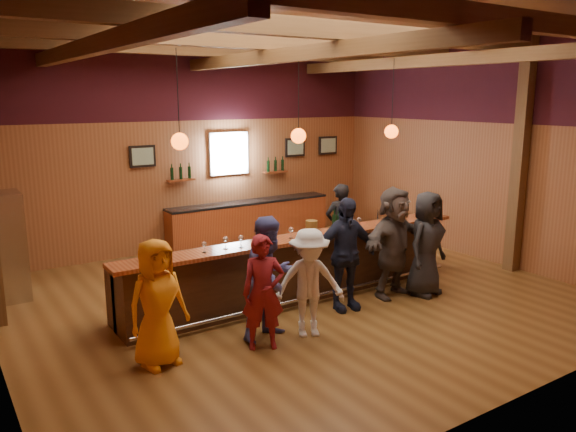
% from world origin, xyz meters
% --- Properties ---
extents(room, '(9.04, 9.00, 4.52)m').
position_xyz_m(room, '(0.00, 0.06, 3.21)').
color(room, brown).
rests_on(room, ground).
extents(bar_counter, '(6.30, 1.07, 1.11)m').
position_xyz_m(bar_counter, '(0.02, 0.15, 0.52)').
color(bar_counter, black).
rests_on(bar_counter, ground).
extents(back_bar_cabinet, '(4.00, 0.52, 0.95)m').
position_xyz_m(back_bar_cabinet, '(1.20, 3.72, 0.48)').
color(back_bar_cabinet, maroon).
rests_on(back_bar_cabinet, ground).
extents(window, '(0.95, 0.09, 0.95)m').
position_xyz_m(window, '(0.80, 3.95, 2.05)').
color(window, silver).
rests_on(window, room).
extents(framed_pictures, '(5.35, 0.05, 0.45)m').
position_xyz_m(framed_pictures, '(1.67, 3.94, 2.10)').
color(framed_pictures, black).
rests_on(framed_pictures, room).
extents(wine_shelves, '(3.00, 0.18, 0.30)m').
position_xyz_m(wine_shelves, '(0.80, 3.88, 1.62)').
color(wine_shelves, maroon).
rests_on(wine_shelves, room).
extents(pendant_lights, '(4.24, 0.24, 1.37)m').
position_xyz_m(pendant_lights, '(0.00, 0.00, 2.71)').
color(pendant_lights, black).
rests_on(pendant_lights, room).
extents(stainless_fridge, '(0.70, 0.70, 1.80)m').
position_xyz_m(stainless_fridge, '(-4.10, 2.60, 0.90)').
color(stainless_fridge, silver).
rests_on(stainless_fridge, ground).
extents(customer_orange, '(0.87, 0.65, 1.63)m').
position_xyz_m(customer_orange, '(-2.80, -1.01, 0.81)').
color(customer_orange, orange).
rests_on(customer_orange, ground).
extents(customer_redvest, '(0.67, 0.57, 1.56)m').
position_xyz_m(customer_redvest, '(-1.46, -1.32, 0.78)').
color(customer_redvest, maroon).
rests_on(customer_redvest, ground).
extents(customer_denim, '(0.98, 0.84, 1.74)m').
position_xyz_m(customer_denim, '(-1.21, -1.09, 0.87)').
color(customer_denim, '#4A5094').
rests_on(customer_denim, ground).
extents(customer_white, '(1.14, 0.92, 1.55)m').
position_xyz_m(customer_white, '(-0.72, -1.33, 0.77)').
color(customer_white, silver).
rests_on(customer_white, ground).
extents(customer_navy, '(1.11, 0.59, 1.80)m').
position_xyz_m(customer_navy, '(0.33, -0.82, 0.90)').
color(customer_navy, '#1B1F36').
rests_on(customer_navy, ground).
extents(customer_brown, '(1.80, 0.80, 1.87)m').
position_xyz_m(customer_brown, '(1.41, -0.78, 0.93)').
color(customer_brown, '#4E433E').
rests_on(customer_brown, ground).
extents(customer_dark, '(0.97, 0.74, 1.78)m').
position_xyz_m(customer_dark, '(1.90, -1.04, 0.89)').
color(customer_dark, black).
rests_on(customer_dark, ground).
extents(bartender, '(0.66, 0.47, 1.67)m').
position_xyz_m(bartender, '(1.64, 0.97, 0.84)').
color(bartender, black).
rests_on(bartender, ground).
extents(ice_bucket, '(0.20, 0.20, 0.21)m').
position_xyz_m(ice_bucket, '(0.19, -0.11, 1.22)').
color(ice_bucket, brown).
rests_on(ice_bucket, bar_counter).
extents(bottle_a, '(0.07, 0.07, 0.33)m').
position_xyz_m(bottle_a, '(0.69, -0.07, 1.24)').
color(bottle_a, black).
rests_on(bottle_a, bar_counter).
extents(bottle_b, '(0.07, 0.07, 0.31)m').
position_xyz_m(bottle_b, '(0.78, -0.07, 1.23)').
color(bottle_b, black).
rests_on(bottle_b, bar_counter).
extents(glass_a, '(0.07, 0.07, 0.17)m').
position_xyz_m(glass_a, '(-2.69, -0.13, 1.23)').
color(glass_a, silver).
rests_on(glass_a, bar_counter).
extents(glass_b, '(0.07, 0.07, 0.17)m').
position_xyz_m(glass_b, '(-1.77, -0.20, 1.23)').
color(glass_b, silver).
rests_on(glass_b, bar_counter).
extents(glass_c, '(0.08, 0.08, 0.19)m').
position_xyz_m(glass_c, '(-1.42, -0.19, 1.25)').
color(glass_c, silver).
rests_on(glass_c, bar_counter).
extents(glass_d, '(0.08, 0.08, 0.19)m').
position_xyz_m(glass_d, '(-1.20, -0.25, 1.25)').
color(glass_d, silver).
rests_on(glass_d, bar_counter).
extents(glass_e, '(0.08, 0.08, 0.19)m').
position_xyz_m(glass_e, '(-0.28, -0.21, 1.24)').
color(glass_e, silver).
rests_on(glass_e, bar_counter).
extents(glass_f, '(0.07, 0.07, 0.16)m').
position_xyz_m(glass_f, '(1.02, -0.18, 1.22)').
color(glass_f, silver).
rests_on(glass_f, bar_counter).
extents(glass_g, '(0.07, 0.07, 0.17)m').
position_xyz_m(glass_g, '(1.15, -0.17, 1.23)').
color(glass_g, silver).
rests_on(glass_g, bar_counter).
extents(glass_h, '(0.09, 0.09, 0.20)m').
position_xyz_m(glass_h, '(1.90, -0.22, 1.25)').
color(glass_h, silver).
rests_on(glass_h, bar_counter).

